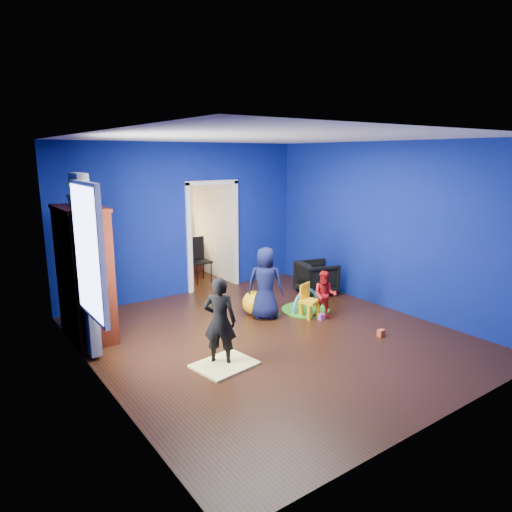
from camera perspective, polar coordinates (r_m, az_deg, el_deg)
floor at (r=6.95m, az=1.93°, el=-10.06°), size 5.00×5.50×0.01m
ceiling at (r=6.42m, az=2.13°, el=14.60°), size 5.00×5.50×0.01m
wall_back at (r=8.84m, az=-8.89°, el=4.47°), size 5.00×0.02×2.90m
wall_front at (r=4.71m, az=22.82°, el=-3.48°), size 5.00×0.02×2.90m
wall_left at (r=5.42m, az=-19.48°, el=-1.20°), size 0.02×5.50×2.90m
wall_right at (r=8.27m, az=15.95°, el=3.59°), size 0.02×5.50×2.90m
alcove at (r=9.91m, az=-8.03°, el=4.20°), size 1.00×1.75×2.50m
armchair at (r=9.00m, az=7.59°, el=-2.70°), size 0.86×0.84×0.64m
child_black at (r=5.93m, az=-4.54°, el=-8.10°), size 0.50×0.50×1.17m
child_navy at (r=7.52m, az=1.18°, el=-3.41°), size 0.69×0.68×1.20m
toddler_red at (r=7.64m, az=8.59°, el=-4.83°), size 0.50×0.50×0.81m
vase at (r=6.63m, az=-20.70°, el=6.57°), size 0.25×0.25×0.22m
potted_plant at (r=7.12m, az=-21.85°, el=7.46°), size 0.24×0.24×0.38m
tv_armoire at (r=7.09m, az=-20.65°, el=-2.05°), size 0.58×1.14×1.96m
crt_tv at (r=7.10m, az=-20.37°, el=-1.70°), size 0.46×0.70×0.54m
yellow_blanket at (r=6.08m, az=-3.94°, el=-13.39°), size 0.83×0.71×0.03m
hopper_ball at (r=7.80m, az=-0.23°, el=-5.86°), size 0.41×0.41×0.41m
kid_chair at (r=7.73m, az=6.71°, el=-5.79°), size 0.35×0.35×0.50m
play_mat at (r=8.09m, az=6.17°, el=-6.70°), size 0.83×0.83×0.02m
toy_arch at (r=8.09m, az=6.18°, el=-6.64°), size 0.75×0.20×0.75m
window_left at (r=5.73m, az=-20.39°, el=0.48°), size 0.03×0.95×1.55m
curtain at (r=6.34m, az=-20.51°, el=-1.20°), size 0.14×0.42×2.40m
doorway at (r=9.19m, az=-5.46°, el=2.34°), size 1.16×0.10×2.10m
study_desk at (r=10.63m, az=-9.47°, el=-0.09°), size 0.88×0.44×0.75m
desk_monitor at (r=10.63m, az=-9.87°, el=3.06°), size 0.40×0.05×0.32m
desk_lamp at (r=10.46m, az=-11.10°, el=2.75°), size 0.14×0.14×0.14m
folding_chair at (r=9.78m, az=-7.01°, el=-0.60°), size 0.40×0.40×0.92m
book_shelf at (r=10.50m, az=-10.06°, el=8.82°), size 0.88×0.24×0.04m
toy_0 at (r=7.20m, az=15.36°, el=-9.26°), size 0.10×0.08×0.10m
toy_1 at (r=8.82m, az=7.31°, el=-4.80°), size 0.11×0.11×0.11m
toy_2 at (r=7.72m, az=2.48°, el=-7.27°), size 0.11×0.11×0.11m
toy_3 at (r=7.68m, az=8.18°, el=-7.54°), size 0.10×0.08×0.10m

